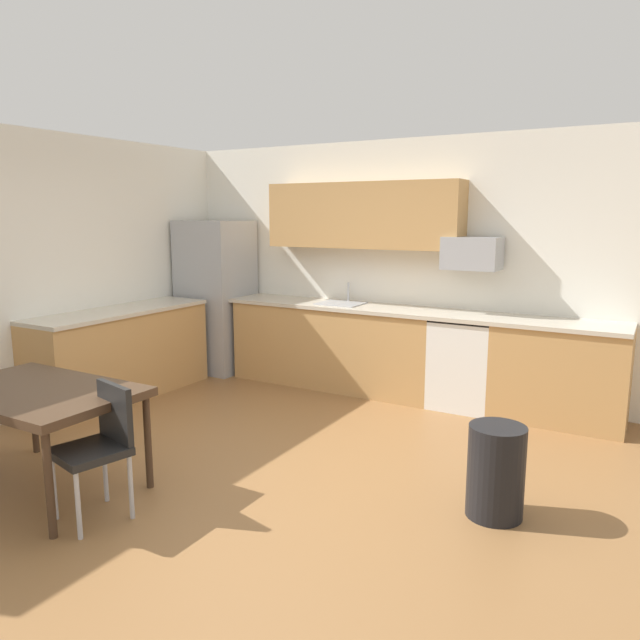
{
  "coord_description": "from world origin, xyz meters",
  "views": [
    {
      "loc": [
        2.57,
        -3.44,
        1.91
      ],
      "look_at": [
        0.0,
        1.0,
        1.0
      ],
      "focal_mm": 33.49,
      "sensor_mm": 36.0,
      "label": 1
    }
  ],
  "objects_px": {
    "trash_bin": "(496,471)",
    "microwave": "(472,253)",
    "refrigerator": "(216,296)",
    "oven_range": "(464,362)",
    "dining_table": "(36,397)",
    "chair_near_table": "(100,440)"
  },
  "relations": [
    {
      "from": "oven_range",
      "to": "chair_near_table",
      "type": "distance_m",
      "value": 3.6
    },
    {
      "from": "chair_near_table",
      "to": "microwave",
      "type": "bearing_deg",
      "value": 68.79
    },
    {
      "from": "oven_range",
      "to": "microwave",
      "type": "height_order",
      "value": "microwave"
    },
    {
      "from": "trash_bin",
      "to": "refrigerator",
      "type": "bearing_deg",
      "value": 152.84
    },
    {
      "from": "oven_range",
      "to": "trash_bin",
      "type": "xyz_separation_m",
      "value": [
        0.83,
        -2.1,
        -0.16
      ]
    },
    {
      "from": "refrigerator",
      "to": "microwave",
      "type": "bearing_deg",
      "value": 3.33
    },
    {
      "from": "chair_near_table",
      "to": "trash_bin",
      "type": "relative_size",
      "value": 1.42
    },
    {
      "from": "oven_range",
      "to": "dining_table",
      "type": "height_order",
      "value": "oven_range"
    },
    {
      "from": "refrigerator",
      "to": "oven_range",
      "type": "distance_m",
      "value": 3.13
    },
    {
      "from": "refrigerator",
      "to": "dining_table",
      "type": "distance_m",
      "value": 3.41
    },
    {
      "from": "microwave",
      "to": "chair_near_table",
      "type": "relative_size",
      "value": 0.64
    },
    {
      "from": "oven_range",
      "to": "microwave",
      "type": "bearing_deg",
      "value": 90.0
    },
    {
      "from": "refrigerator",
      "to": "oven_range",
      "type": "relative_size",
      "value": 2.02
    },
    {
      "from": "refrigerator",
      "to": "trash_bin",
      "type": "height_order",
      "value": "refrigerator"
    },
    {
      "from": "microwave",
      "to": "oven_range",
      "type": "bearing_deg",
      "value": -90.0
    },
    {
      "from": "trash_bin",
      "to": "dining_table",
      "type": "bearing_deg",
      "value": -157.12
    },
    {
      "from": "dining_table",
      "to": "chair_near_table",
      "type": "relative_size",
      "value": 1.65
    },
    {
      "from": "chair_near_table",
      "to": "trash_bin",
      "type": "height_order",
      "value": "chair_near_table"
    },
    {
      "from": "trash_bin",
      "to": "microwave",
      "type": "bearing_deg",
      "value": 110.79
    },
    {
      "from": "oven_range",
      "to": "dining_table",
      "type": "relative_size",
      "value": 0.65
    },
    {
      "from": "oven_range",
      "to": "chair_near_table",
      "type": "relative_size",
      "value": 1.07
    },
    {
      "from": "refrigerator",
      "to": "oven_range",
      "type": "height_order",
      "value": "refrigerator"
    }
  ]
}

